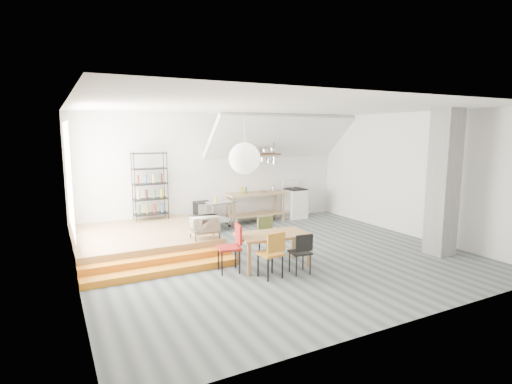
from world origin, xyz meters
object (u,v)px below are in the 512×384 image
mini_fridge (203,215)px  dining_table (273,237)px  rolling_cart (221,212)px  stove (295,203)px

mini_fridge → dining_table: bearing=-87.8°
dining_table → rolling_cart: (0.21, 3.20, -0.08)m
stove → rolling_cart: bearing=-170.4°
dining_table → rolling_cart: bearing=92.1°
dining_table → rolling_cart: size_ratio=1.71×
mini_fridge → stove: bearing=-0.8°
stove → rolling_cart: stove is taller
stove → mini_fridge: size_ratio=1.55×
rolling_cart → mini_fridge: rolling_cart is taller
dining_table → rolling_cart: rolling_cart is taller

